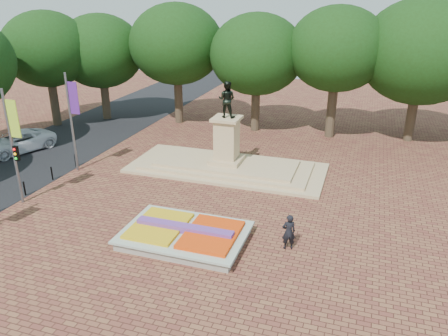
% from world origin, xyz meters
% --- Properties ---
extents(ground, '(90.00, 90.00, 0.00)m').
position_xyz_m(ground, '(0.00, 0.00, 0.00)').
color(ground, brown).
rests_on(ground, ground).
extents(asphalt_street, '(9.00, 90.00, 0.02)m').
position_xyz_m(asphalt_street, '(-15.00, 5.00, 0.01)').
color(asphalt_street, black).
rests_on(asphalt_street, ground).
extents(flower_bed, '(6.30, 4.30, 0.91)m').
position_xyz_m(flower_bed, '(1.03, -2.00, 0.38)').
color(flower_bed, gray).
rests_on(flower_bed, ground).
extents(monument, '(14.00, 6.00, 6.40)m').
position_xyz_m(monument, '(0.00, 8.00, 0.88)').
color(monument, tan).
rests_on(monument, ground).
extents(tree_row_back, '(44.80, 8.80, 10.43)m').
position_xyz_m(tree_row_back, '(2.33, 18.00, 6.67)').
color(tree_row_back, '#352A1D').
rests_on(tree_row_back, ground).
extents(banner_poles, '(0.88, 11.17, 7.00)m').
position_xyz_m(banner_poles, '(-10.08, -1.31, 3.88)').
color(banner_poles, slate).
rests_on(banner_poles, ground).
extents(bollard_row, '(0.12, 13.12, 0.98)m').
position_xyz_m(bollard_row, '(-10.70, -1.50, 0.53)').
color(bollard_row, black).
rests_on(bollard_row, ground).
extents(van, '(4.54, 6.51, 1.65)m').
position_xyz_m(van, '(-17.09, 6.21, 0.83)').
color(van, white).
rests_on(van, ground).
extents(pedestrian, '(0.81, 0.69, 1.88)m').
position_xyz_m(pedestrian, '(6.18, -1.02, 0.94)').
color(pedestrian, black).
rests_on(pedestrian, ground).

